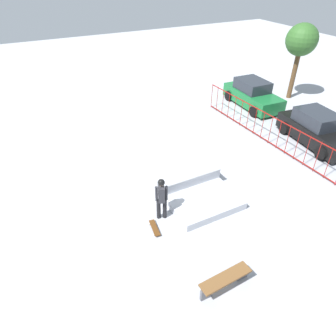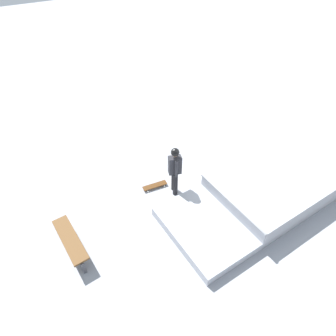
# 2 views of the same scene
# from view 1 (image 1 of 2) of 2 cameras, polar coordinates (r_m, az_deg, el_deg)

# --- Properties ---
(ground_plane) EXTENTS (60.00, 60.00, 0.00)m
(ground_plane) POSITION_cam_1_polar(r_m,az_deg,el_deg) (12.95, 1.28, -2.82)
(ground_plane) COLOR #A8AAB2
(skate_ramp) EXTENTS (5.44, 2.68, 0.74)m
(skate_ramp) POSITION_cam_1_polar(r_m,az_deg,el_deg) (13.22, 1.60, -0.23)
(skate_ramp) COLOR #B0B3BB
(skate_ramp) RESTS_ON ground
(skater) EXTENTS (0.43, 0.42, 1.73)m
(skater) POSITION_cam_1_polar(r_m,az_deg,el_deg) (10.73, -1.22, -5.20)
(skater) COLOR black
(skater) RESTS_ON ground
(skateboard) EXTENTS (0.82, 0.34, 0.09)m
(skateboard) POSITION_cam_1_polar(r_m,az_deg,el_deg) (10.92, -2.50, -11.01)
(skateboard) COLOR #593314
(skateboard) RESTS_ON ground
(perimeter_fence) EXTENTS (11.87, 0.34, 1.50)m
(perimeter_fence) POSITION_cam_1_polar(r_m,az_deg,el_deg) (15.69, 20.54, 5.41)
(perimeter_fence) COLOR maroon
(perimeter_fence) RESTS_ON ground
(park_bench) EXTENTS (0.49, 1.66, 0.48)m
(park_bench) POSITION_cam_1_polar(r_m,az_deg,el_deg) (9.37, 10.59, -19.70)
(park_bench) COLOR brown
(park_bench) RESTS_ON ground
(parked_car_green) EXTENTS (4.18, 2.09, 1.60)m
(parked_car_green) POSITION_cam_1_polar(r_m,az_deg,el_deg) (20.39, 15.38, 12.96)
(parked_car_green) COLOR #196B33
(parked_car_green) RESTS_ON ground
(parked_car_black) EXTENTS (4.26, 2.28, 1.60)m
(parked_car_black) POSITION_cam_1_polar(r_m,az_deg,el_deg) (17.15, 25.81, 6.44)
(parked_car_black) COLOR black
(parked_car_black) RESTS_ON ground
(distant_tree) EXTENTS (1.91, 1.91, 4.63)m
(distant_tree) POSITION_cam_1_polar(r_m,az_deg,el_deg) (21.75, 23.49, 20.75)
(distant_tree) COLOR brown
(distant_tree) RESTS_ON ground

